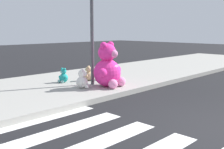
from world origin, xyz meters
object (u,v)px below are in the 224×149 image
Objects in this scene: plush_white at (83,81)px; plush_tan at (88,75)px; plush_pink_large at (108,69)px; plush_lavender at (104,73)px; plush_teal at (63,77)px; sign_pole at (92,31)px.

plush_white is 1.12× the size of plush_tan.
plush_white is (-0.71, 0.38, -0.32)m from plush_pink_large.
plush_lavender reaches higher than plush_tan.
plush_lavender is (0.73, 0.93, -0.33)m from plush_pink_large.
plush_teal is at bearing 155.60° from plush_lavender.
plush_lavender is at bearing 21.69° from sign_pole.
sign_pole is at bearing -119.24° from plush_tan.
plush_pink_large is at bearing -100.52° from plush_tan.
plush_white is at bearing -95.93° from plush_teal.
plush_pink_large is 2.48× the size of plush_lavender.
plush_lavender is 1.09× the size of plush_tan.
plush_pink_large is 2.84× the size of plush_teal.
plush_teal is at bearing 111.12° from plush_pink_large.
sign_pole is 1.83m from plush_teal.
plush_pink_large is (0.12, -0.59, -1.15)m from sign_pole.
plush_tan is (0.22, 1.20, -0.35)m from plush_pink_large.
plush_pink_large is 2.41× the size of plush_white.
sign_pole is at bearing 101.54° from plush_pink_large.
plush_white reaches higher than plush_teal.
plush_teal is at bearing 116.63° from sign_pole.
sign_pole reaches higher than plush_lavender.
plush_teal is 0.87m from plush_tan.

